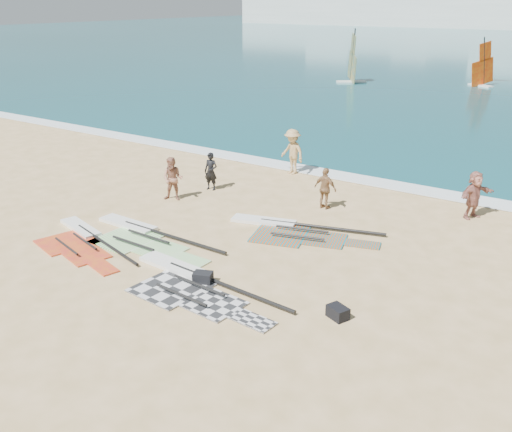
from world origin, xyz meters
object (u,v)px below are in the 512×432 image
Objects in this scene: rig_red at (81,240)px; beachgoer_back at (325,189)px; gear_bag_near at (203,278)px; beachgoer_mid at (292,152)px; rig_green at (140,236)px; rig_grey at (189,283)px; rig_orange at (290,230)px; person_wetsuit at (211,171)px; beachgoer_right at (474,195)px; beachgoer_left at (173,179)px; gear_bag_far at (338,312)px.

rig_red is 3.07× the size of beachgoer_back.
beachgoer_mid is at bearing 107.83° from gear_bag_near.
rig_green is 1.88m from rig_red.
rig_grey and rig_orange have the same top height.
rig_red is 10.58m from beachgoer_mid.
person_wetsuit reaches higher than rig_red.
rig_orange is (0.31, 4.86, -0.00)m from rig_grey.
person_wetsuit is (-4.93, 6.62, 0.61)m from gear_bag_near.
beachgoer_back is at bearing 58.63° from rig_green.
rig_grey is 1.14× the size of rig_red.
person_wetsuit reaches higher than rig_grey.
beachgoer_right is at bearing 44.23° from rig_green.
gear_bag_near is 0.33× the size of person_wetsuit.
beachgoer_left is 6.00m from beachgoer_mid.
gear_bag_far is 0.31× the size of beachgoer_left.
beachgoer_right is at bearing 62.84° from gear_bag_near.
gear_bag_near is 3.92m from gear_bag_far.
beachgoer_mid reaches higher than rig_green.
gear_bag_near is at bearing -18.82° from rig_green.
gear_bag_far is 10.80m from person_wetsuit.
rig_grey is 7.53m from beachgoer_back.
rig_grey is at bearing -56.48° from beachgoer_mid.
beachgoer_mid reaches higher than beachgoer_back.
beachgoer_back is 0.91× the size of beachgoer_right.
rig_green is 4.97m from rig_orange.
person_wetsuit is at bearing 130.69° from beachgoer_right.
rig_orange is at bearing -25.47° from beachgoer_left.
beachgoer_mid is 4.66m from beachgoer_back.
beachgoer_left is at bearing 138.13° from gear_bag_near.
rig_orange is 2.71× the size of beachgoer_mid.
beachgoer_right reaches higher than rig_orange.
gear_bag_near is 0.25× the size of beachgoer_mid.
gear_bag_far is at bearing -160.49° from beachgoer_right.
gear_bag_far is 12.41m from beachgoer_mid.
beachgoer_back is at bearing 75.33° from rig_orange.
rig_green is 9.13m from beachgoer_mid.
beachgoer_back is (0.25, 7.49, 0.73)m from rig_grey.
gear_bag_far reaches higher than rig_green.
rig_red is 6.61m from person_wetsuit.
person_wetsuit is at bearing 141.65° from rig_orange.
rig_grey is 7.23m from beachgoer_left.
rig_grey is 11.21m from beachgoer_mid.
rig_orange is 5.43m from person_wetsuit.
rig_grey reaches higher than rig_red.
beachgoer_right is (8.54, 7.94, 0.81)m from rig_green.
rig_red is 13.57m from beachgoer_right.
beachgoer_left is at bearing 139.22° from beachgoer_right.
rig_orange is 5.46m from beachgoer_left.
beachgoer_back is at bearing 92.56° from rig_grey.
beachgoer_mid reaches higher than rig_grey.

